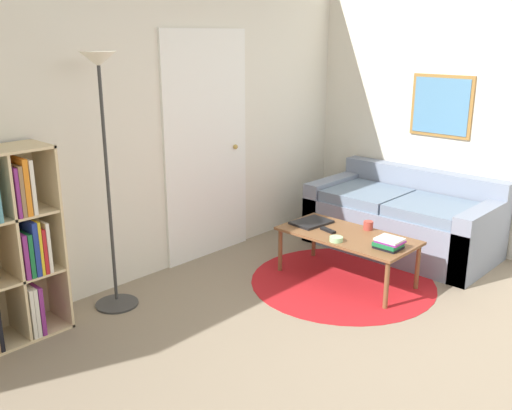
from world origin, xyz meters
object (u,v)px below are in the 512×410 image
cup (368,225)px  floor_lamp (103,122)px  laptop (311,222)px  couch (404,220)px  coffee_table (347,238)px  bowl (336,239)px

cup → floor_lamp: bearing=149.4°
cup → laptop: bearing=114.0°
floor_lamp → couch: 2.93m
laptop → cup: size_ratio=4.31×
floor_lamp → coffee_table: floor_lamp is taller
floor_lamp → cup: size_ratio=22.97×
couch → cup: 0.78m
laptop → couch: bearing=-20.6°
coffee_table → bowl: size_ratio=10.67×
couch → laptop: 1.03m
couch → floor_lamp: bearing=159.1°
coffee_table → cup: (0.21, -0.06, 0.07)m
couch → bowl: 1.18m
floor_lamp → laptop: floor_lamp is taller
couch → cup: size_ratio=20.69×
floor_lamp → laptop: size_ratio=5.33×
coffee_table → cup: 0.23m
couch → cup: couch is taller
floor_lamp → cup: floor_lamp is taller
coffee_table → bowl: bearing=-171.4°
floor_lamp → coffee_table: bearing=-32.4°
floor_lamp → cup: 2.26m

